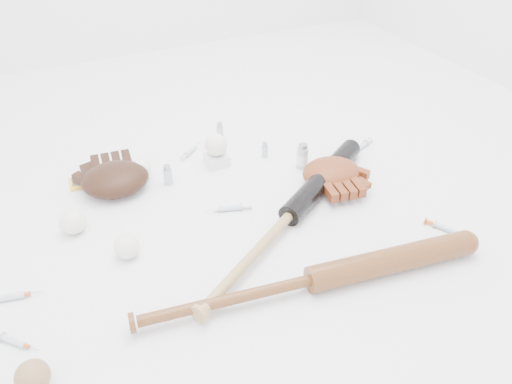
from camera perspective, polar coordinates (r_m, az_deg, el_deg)
name	(u,v)px	position (r m, az deg, el deg)	size (l,w,h in m)	color
bat_dark	(290,215)	(1.51, 3.91, -2.62)	(0.97, 0.07, 0.07)	black
bat_wood	(313,280)	(1.32, 6.49, -9.91)	(0.99, 0.07, 0.07)	brown
glove_dark	(115,179)	(1.71, -15.80, 1.47)	(0.26, 0.26, 0.09)	black
glove_tan	(331,173)	(1.70, 8.61, 2.21)	(0.24, 0.24, 0.09)	maroon
trading_card	(78,183)	(1.81, -19.63, 0.97)	(0.06, 0.08, 0.00)	gold
pedestal	(217,159)	(1.80, -4.49, 3.73)	(0.07, 0.07, 0.04)	white
baseball_on_pedestal	(216,145)	(1.77, -4.58, 5.40)	(0.08, 0.08, 0.08)	white
baseball_left	(73,222)	(1.58, -20.22, -3.18)	(0.08, 0.08, 0.08)	white
baseball_upper	(140,170)	(1.75, -13.10, 2.47)	(0.08, 0.08, 0.08)	white
baseball_mid	(127,247)	(1.45, -14.56, -6.05)	(0.07, 0.07, 0.07)	white
baseball_aged	(33,377)	(1.22, -24.18, -18.69)	(0.07, 0.07, 0.07)	olive
syringe_0	(14,341)	(1.34, -25.95, -15.09)	(0.15, 0.03, 0.02)	#ADBCC6
syringe_1	(230,208)	(1.58, -3.00, -1.85)	(0.16, 0.03, 0.02)	#ADBCC6
syringe_2	(191,151)	(1.88, -7.49, 4.66)	(0.14, 0.02, 0.02)	#ADBCC6
syringe_3	(446,228)	(1.60, 20.88, -3.92)	(0.15, 0.03, 0.02)	#ADBCC6
syringe_4	(361,147)	(1.93, 11.88, 5.08)	(0.16, 0.03, 0.02)	#ADBCC6
syringe_5	(9,297)	(1.45, -26.38, -10.70)	(0.17, 0.03, 0.02)	#ADBCC6
vial_0	(265,150)	(1.83, 1.03, 4.85)	(0.02, 0.02, 0.06)	#A9B3BA
vial_1	(220,131)	(1.95, -4.14, 6.99)	(0.03, 0.03, 0.07)	#A9B3BA
vial_2	(168,175)	(1.71, -10.04, 1.96)	(0.03, 0.03, 0.07)	#A9B3BA
vial_3	(302,156)	(1.77, 5.31, 4.12)	(0.04, 0.04, 0.09)	#A9B3BA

